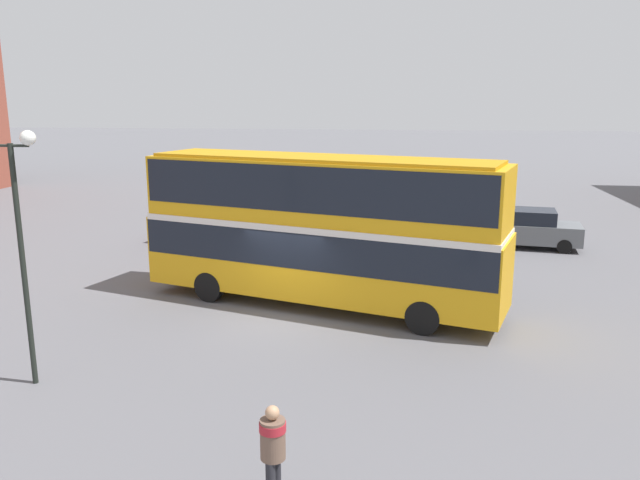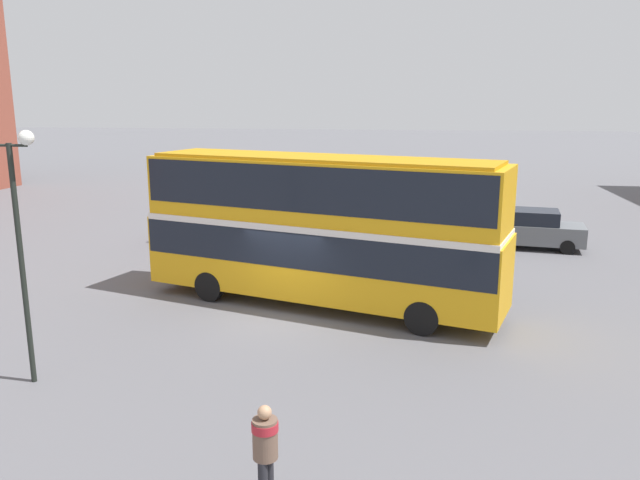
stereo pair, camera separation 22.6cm
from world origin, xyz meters
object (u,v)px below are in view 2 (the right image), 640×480
object	(u,v)px
pedestrian_foreground	(265,445)
parked_car_kerb_far	(536,229)
street_lamp_twin_globe	(16,207)
double_decker_bus	(320,222)
parked_car_kerb_near	(210,225)

from	to	relation	value
pedestrian_foreground	parked_car_kerb_far	xyz separation A→B (m)	(7.47, 19.11, -0.23)
parked_car_kerb_far	street_lamp_twin_globe	xyz separation A→B (m)	(-13.81, -15.55, 3.23)
double_decker_bus	pedestrian_foreground	world-z (taller)	double_decker_bus
double_decker_bus	parked_car_kerb_near	size ratio (longest dim) A/B	2.49
pedestrian_foreground	street_lamp_twin_globe	size ratio (longest dim) A/B	0.30
parked_car_kerb_near	parked_car_kerb_far	size ratio (longest dim) A/B	1.12
pedestrian_foreground	parked_car_kerb_near	world-z (taller)	pedestrian_foreground
double_decker_bus	pedestrian_foreground	xyz separation A→B (m)	(0.66, -9.97, -1.62)
parked_car_kerb_near	parked_car_kerb_far	distance (m)	14.41
pedestrian_foreground	street_lamp_twin_globe	xyz separation A→B (m)	(-6.34, 3.56, 3.01)
double_decker_bus	street_lamp_twin_globe	bearing A→B (deg)	-115.19
double_decker_bus	parked_car_kerb_far	world-z (taller)	double_decker_bus
parked_car_kerb_far	street_lamp_twin_globe	world-z (taller)	street_lamp_twin_globe
double_decker_bus	parked_car_kerb_far	bearing A→B (deg)	64.71
pedestrian_foreground	street_lamp_twin_globe	bearing A→B (deg)	-21.66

